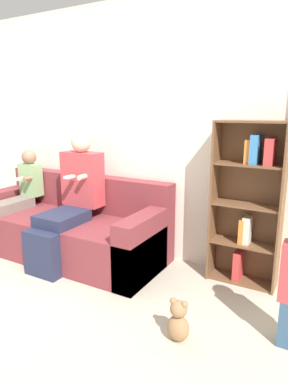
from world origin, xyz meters
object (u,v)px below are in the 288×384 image
at_px(child_seated, 12,201).
at_px(adult_seated, 71,198).
at_px(teddy_bear, 178,322).
at_px(couch, 70,229).
at_px(bookshelf, 249,202).

bearing_deg(child_seated, adult_seated, 4.25).
relative_size(child_seated, teddy_bear, 3.48).
bearing_deg(adult_seated, child_seated, -175.75).
bearing_deg(adult_seated, teddy_bear, -23.81).
xyz_separation_m(child_seated, teddy_bear, (2.28, -0.59, -0.39)).
distance_m(couch, teddy_bear, 1.76).
distance_m(couch, child_seated, 0.75).
relative_size(bookshelf, teddy_bear, 4.66).
height_order(child_seated, teddy_bear, child_seated).
relative_size(couch, child_seated, 1.95).
height_order(adult_seated, teddy_bear, adult_seated).
height_order(adult_seated, bookshelf, bookshelf).
distance_m(child_seated, teddy_bear, 2.38).
distance_m(child_seated, bookshelf, 2.50).
distance_m(couch, bookshelf, 1.84).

